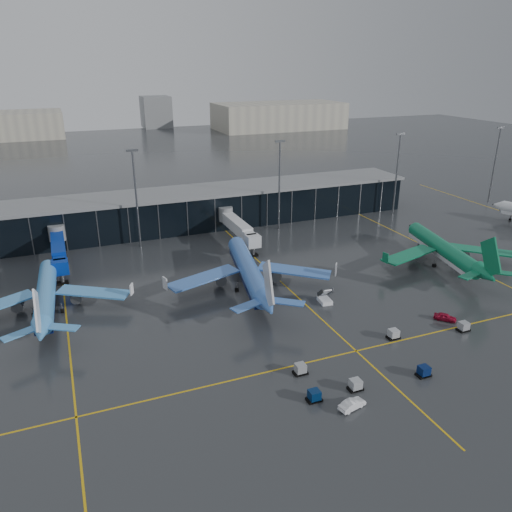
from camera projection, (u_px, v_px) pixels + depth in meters
name	position (u px, v px, depth m)	size (l,w,h in m)	color
ground	(267.00, 322.00, 93.75)	(600.00, 600.00, 0.00)	#282B2D
terminal_pier	(184.00, 209.00, 145.32)	(142.00, 17.00, 10.70)	black
jet_bridges	(59.00, 249.00, 117.05)	(94.00, 27.50, 7.20)	#595B60
flood_masts	(212.00, 189.00, 133.63)	(203.00, 0.50, 25.50)	#595B60
distant_hangars	(180.00, 119.00, 341.15)	(260.00, 71.00, 22.00)	#B2AD99
taxi_lines	(291.00, 291.00, 106.39)	(220.00, 120.00, 0.02)	gold
airliner_arkefly	(44.00, 284.00, 95.81)	(33.16, 37.77, 11.61)	#418ED5
airliner_klm_near	(248.00, 259.00, 105.90)	(37.18, 42.34, 13.01)	#3969BC
airliner_aer_lingus	(444.00, 240.00, 118.41)	(35.04, 39.91, 12.26)	#0D7049
baggage_carts	(379.00, 362.00, 79.90)	(36.86, 12.66, 1.70)	black
mobile_airstair	(325.00, 299.00, 100.91)	(2.52, 3.41, 3.45)	white
service_van_red	(445.00, 317.00, 94.00)	(1.65, 4.09, 1.39)	maroon
service_van_white	(352.00, 404.00, 70.11)	(1.48, 4.24, 1.40)	white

